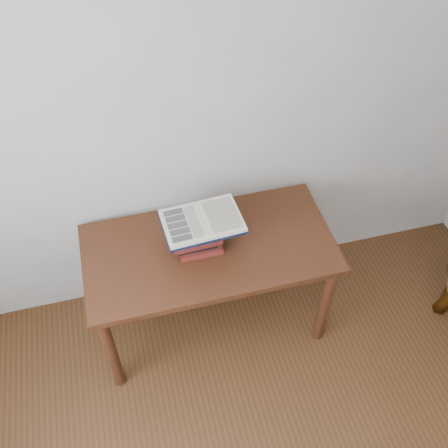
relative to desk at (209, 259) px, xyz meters
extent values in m
cube|color=beige|center=(0.08, 0.37, 0.69)|extent=(3.50, 0.04, 2.60)
cube|color=#4B2112|center=(0.00, 0.00, 0.08)|extent=(1.32, 0.66, 0.04)
cylinder|color=#4B2112|center=(-0.60, -0.27, -0.27)|extent=(0.06, 0.06, 0.67)
cylinder|color=#4B2112|center=(0.60, -0.27, -0.27)|extent=(0.06, 0.06, 0.67)
cylinder|color=#4B2112|center=(-0.60, 0.27, -0.27)|extent=(0.06, 0.06, 0.67)
cylinder|color=#4B2112|center=(0.60, 0.27, -0.27)|extent=(0.06, 0.06, 0.67)
cube|color=maroon|center=(-0.05, 0.02, 0.12)|extent=(0.22, 0.18, 0.03)
cube|color=black|center=(-0.07, 0.02, 0.15)|extent=(0.21, 0.14, 0.03)
cube|color=maroon|center=(-0.07, 0.03, 0.18)|extent=(0.26, 0.20, 0.03)
cube|color=black|center=(-0.06, 0.03, 0.21)|extent=(0.21, 0.17, 0.03)
cube|color=black|center=(-0.07, 0.03, 0.24)|extent=(0.23, 0.16, 0.03)
cube|color=black|center=(-0.02, 0.03, 0.26)|extent=(0.42, 0.30, 0.01)
cube|color=beige|center=(-0.12, 0.03, 0.28)|extent=(0.21, 0.28, 0.02)
cube|color=beige|center=(0.08, 0.04, 0.28)|extent=(0.21, 0.28, 0.02)
cylinder|color=beige|center=(-0.02, 0.03, 0.27)|extent=(0.03, 0.27, 0.01)
cube|color=black|center=(-0.16, 0.12, 0.29)|extent=(0.10, 0.04, 0.00)
cube|color=black|center=(-0.15, 0.07, 0.29)|extent=(0.10, 0.04, 0.00)
cube|color=black|center=(-0.15, 0.02, 0.29)|extent=(0.10, 0.04, 0.00)
cube|color=black|center=(-0.15, -0.02, 0.29)|extent=(0.10, 0.04, 0.00)
cube|color=black|center=(-0.15, -0.07, 0.29)|extent=(0.10, 0.04, 0.00)
cube|color=beige|center=(-0.07, 0.03, 0.29)|extent=(0.06, 0.22, 0.00)
cube|color=beige|center=(0.08, 0.04, 0.29)|extent=(0.17, 0.23, 0.00)
camera|label=1|loc=(-0.36, -1.72, 2.21)|focal=42.00mm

